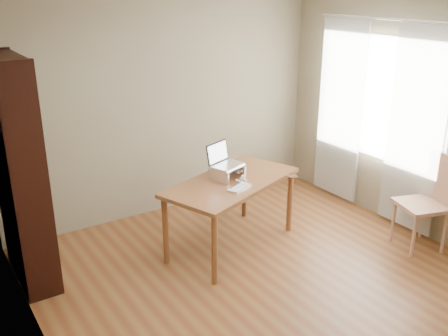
# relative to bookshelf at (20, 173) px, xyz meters

# --- Properties ---
(room) EXTENTS (4.04, 4.54, 2.64)m
(room) POSITION_rel_bookshelf_xyz_m (1.86, -1.54, 0.25)
(room) COLOR brown
(room) RESTS_ON ground
(bookshelf) EXTENTS (0.30, 0.90, 2.10)m
(bookshelf) POSITION_rel_bookshelf_xyz_m (0.00, 0.00, 0.00)
(bookshelf) COLOR black
(bookshelf) RESTS_ON ground
(curtains) EXTENTS (0.03, 1.90, 2.25)m
(curtains) POSITION_rel_bookshelf_xyz_m (3.75, -0.75, 0.12)
(curtains) COLOR silver
(curtains) RESTS_ON ground
(desk) EXTENTS (1.63, 1.18, 0.75)m
(desk) POSITION_rel_bookshelf_xyz_m (1.90, -0.55, -0.39)
(desk) COLOR brown
(desk) RESTS_ON ground
(laptop_stand) EXTENTS (0.32, 0.25, 0.13)m
(laptop_stand) POSITION_rel_bookshelf_xyz_m (1.90, -0.47, -0.22)
(laptop_stand) COLOR silver
(laptop_stand) RESTS_ON desk
(laptop) EXTENTS (0.38, 0.36, 0.23)m
(laptop) POSITION_rel_bookshelf_xyz_m (1.90, -0.41, -0.11)
(laptop) COLOR silver
(laptop) RESTS_ON laptop_stand
(keyboard) EXTENTS (0.30, 0.21, 0.02)m
(keyboard) POSITION_rel_bookshelf_xyz_m (1.85, -0.77, -0.29)
(keyboard) COLOR silver
(keyboard) RESTS_ON desk
(coaster) EXTENTS (0.11, 0.11, 0.01)m
(coaster) POSITION_rel_bookshelf_xyz_m (2.49, -0.81, -0.30)
(coaster) COLOR #562E1D
(coaster) RESTS_ON desk
(cat) EXTENTS (0.23, 0.47, 0.14)m
(cat) POSITION_rel_bookshelf_xyz_m (1.94, -0.44, -0.24)
(cat) COLOR #4A423A
(cat) RESTS_ON desk
(chair) EXTENTS (0.57, 0.57, 1.02)m
(chair) POSITION_rel_bookshelf_xyz_m (3.61, -1.65, -0.50)
(chair) COLOR tan
(chair) RESTS_ON ground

